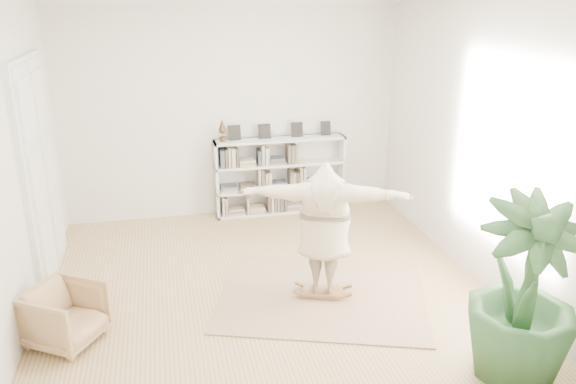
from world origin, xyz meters
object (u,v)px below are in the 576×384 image
object	(u,v)px
bookshelf	(280,176)
rocker_board	(323,291)
person	(324,225)
houseplant	(524,292)
armchair	(65,315)

from	to	relation	value
bookshelf	rocker_board	world-z (taller)	bookshelf
person	bookshelf	bearing A→B (deg)	-72.58
rocker_board	houseplant	bearing A→B (deg)	-34.39
bookshelf	person	xyz separation A→B (m)	(-0.09, -2.96, 0.32)
houseplant	armchair	bearing A→B (deg)	160.17
armchair	houseplant	xyz separation A→B (m)	(4.34, -1.57, 0.60)
rocker_board	houseplant	distance (m)	2.49
rocker_board	armchair	bearing A→B (deg)	-154.72
rocker_board	person	xyz separation A→B (m)	(0.00, -0.00, 0.89)
bookshelf	armchair	size ratio (longest dim) A/B	3.09
rocker_board	person	world-z (taller)	person
bookshelf	person	bearing A→B (deg)	-91.75
armchair	person	bearing A→B (deg)	-51.35
rocker_board	person	bearing A→B (deg)	5.13
bookshelf	person	size ratio (longest dim) A/B	1.08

